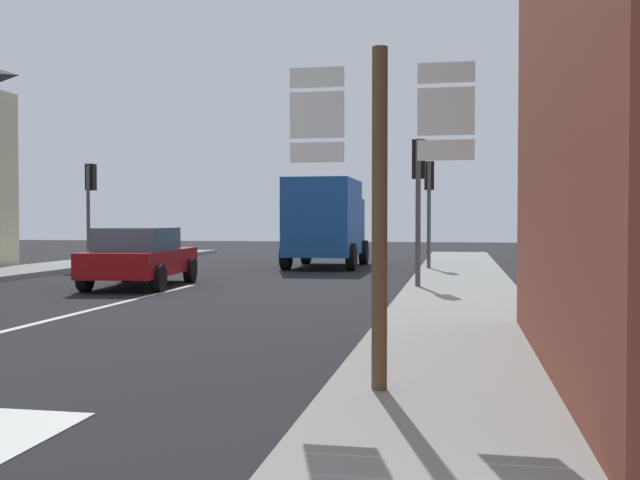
% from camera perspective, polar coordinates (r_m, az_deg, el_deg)
% --- Properties ---
extents(ground_plane, '(80.00, 80.00, 0.00)m').
position_cam_1_polar(ground_plane, '(17.09, -12.25, -4.05)').
color(ground_plane, black).
extents(sidewalk_right, '(2.55, 44.00, 0.14)m').
position_cam_1_polar(sidewalk_right, '(13.76, 10.93, -5.11)').
color(sidewalk_right, gray).
rests_on(sidewalk_right, ground).
extents(lane_centre_stripe, '(0.16, 12.00, 0.01)m').
position_cam_1_polar(lane_centre_stripe, '(13.52, -18.88, -5.56)').
color(lane_centre_stripe, silver).
rests_on(lane_centre_stripe, ground).
extents(sedan_far, '(2.27, 4.34, 1.47)m').
position_cam_1_polar(sedan_far, '(18.75, -13.78, -1.24)').
color(sedan_far, maroon).
rests_on(sedan_far, ground).
extents(delivery_truck, '(2.50, 5.01, 3.05)m').
position_cam_1_polar(delivery_truck, '(25.70, 0.47, 1.54)').
color(delivery_truck, '#19478C').
rests_on(delivery_truck, ground).
extents(route_sign_post, '(1.66, 0.14, 3.20)m').
position_cam_1_polar(route_sign_post, '(6.60, 4.66, 3.71)').
color(route_sign_post, brown).
rests_on(route_sign_post, ground).
extents(traffic_light_near_right, '(0.30, 0.49, 3.52)m').
position_cam_1_polar(traffic_light_near_right, '(17.16, 7.66, 4.70)').
color(traffic_light_near_right, '#47474C').
rests_on(traffic_light_near_right, ground).
extents(traffic_light_far_left, '(0.30, 0.49, 3.58)m').
position_cam_1_polar(traffic_light_far_left, '(26.31, -17.41, 3.64)').
color(traffic_light_far_left, '#47474C').
rests_on(traffic_light_far_left, ground).
extents(traffic_light_far_right, '(0.30, 0.49, 3.52)m').
position_cam_1_polar(traffic_light_far_right, '(23.62, 8.47, 3.84)').
color(traffic_light_far_right, '#47474C').
rests_on(traffic_light_far_right, ground).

